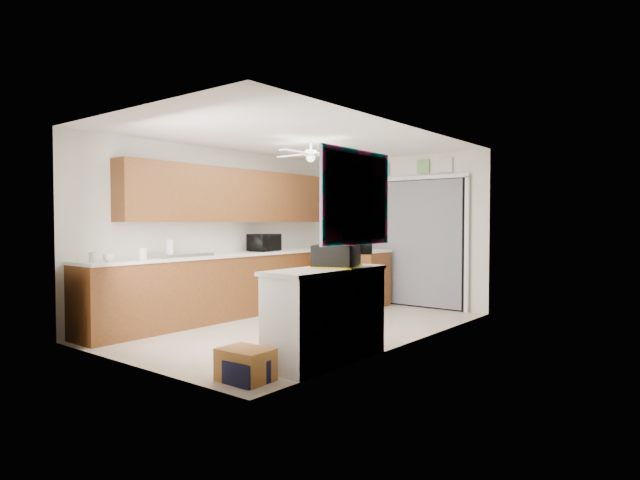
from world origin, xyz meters
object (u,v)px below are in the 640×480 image
Objects in this scene: suitcase at (337,256)px; navy_crate at (246,372)px; cardboard_box at (246,364)px; dog at (338,300)px; paper_towel_roll at (170,248)px; microwave at (264,243)px; cup at (108,258)px; man at (332,249)px.

suitcase is 1.55m from navy_crate.
dog reaches higher than cardboard_box.
dog is at bearing 55.96° from paper_towel_roll.
microwave is 0.77× the size of dog.
cup is 0.06× the size of man.
microwave is 3.83m from cardboard_box.
dog is (-1.22, 3.03, 0.11)m from cardboard_box.
paper_towel_roll reaches higher than dog.
man is (0.63, 0.94, -0.13)m from microwave.
microwave reaches higher than paper_towel_roll.
paper_towel_roll is 0.69× the size of navy_crate.
suitcase is at bearing 83.50° from cardboard_box.
cardboard_box is (2.36, -0.07, -0.84)m from cup.
paper_towel_roll is 2.74m from man.
man is at bearing 116.52° from cardboard_box.
cup is 0.51× the size of paper_towel_roll.
suitcase reaches higher than cup.
cup is 0.18× the size of dog.
suitcase is 0.28× the size of man.
suitcase is 0.84× the size of dog.
paper_towel_roll is 2.52m from dog.
navy_crate is at bearing -115.87° from suitcase.
paper_towel_roll is (-0.19, 0.99, 0.07)m from cup.
cup is 0.22× the size of suitcase.
cardboard_box is 4.21m from man.
dog is at bearing 103.46° from suitcase.
microwave is 2.15× the size of paper_towel_roll.
cup is 3.26m from dog.
microwave is 3.06m from suitcase.
cup is at bearing -78.96° from paper_towel_roll.
paper_towel_roll is at bearing -131.34° from dog.
navy_crate is at bearing -169.75° from man.
cardboard_box is (2.56, -1.05, -0.91)m from paper_towel_roll.
cardboard_box is 0.24× the size of man.
cardboard_box is at bearing -22.38° from paper_towel_roll.
cardboard_box is 0.72× the size of dog.
suitcase is at bearing 86.71° from navy_crate.
navy_crate is at bearing -146.91° from microwave.
microwave is 4.23× the size of cup.
navy_crate is (2.54, -2.81, -0.97)m from microwave.
navy_crate is 0.17× the size of man.
man reaches higher than paper_towel_roll.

